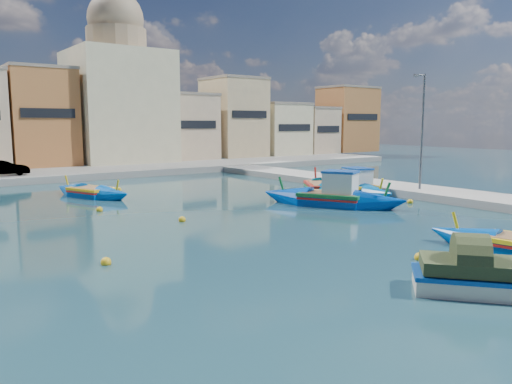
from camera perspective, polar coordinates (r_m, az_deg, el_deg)
name	(u,v)px	position (r m, az deg, el deg)	size (l,w,h in m)	color
ground	(264,257)	(18.40, 0.96, -7.42)	(160.00, 160.00, 0.00)	#133039
north_quay	(45,175)	(47.60, -22.96, 1.77)	(80.00, 8.00, 0.60)	gray
north_townhouses	(91,122)	(56.27, -18.29, 7.64)	(83.20, 7.87, 10.19)	tan
church_block	(118,90)	(58.08, -15.46, 11.12)	(10.00, 10.00, 19.10)	beige
quay_street_lamp	(422,131)	(34.62, 18.41, 6.63)	(1.18, 0.16, 8.00)	#595B60
luzzu_turquoise_cabin	(353,189)	(35.26, 11.07, 0.39)	(3.95, 9.04, 2.84)	#0055A2
luzzu_blue_cabin	(332,199)	(29.83, 8.71, -0.81)	(6.20, 9.00, 3.20)	#003CA4
luzzu_cyan_mid	(324,190)	(34.59, 7.75, 0.23)	(6.80, 8.93, 2.73)	#006899
luzzu_green	(92,193)	(34.68, -18.28, -0.16)	(4.22, 7.27, 2.23)	#004AAC
tender_near	(469,277)	(15.79, 23.16, -8.90)	(3.27, 3.43, 1.52)	beige
mooring_buoys	(182,219)	(25.39, -8.48, -3.04)	(24.55, 24.49, 0.36)	gold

